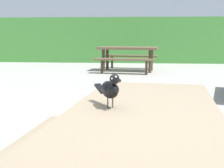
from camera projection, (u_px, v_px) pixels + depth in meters
name	position (u px, v px, depth m)	size (l,w,h in m)	color
hedge_wall	(135.00, 40.00, 12.12)	(28.00, 1.38, 1.78)	#428438
picnic_table_foreground	(142.00, 148.00, 1.47)	(1.86, 1.88, 0.74)	#84725B
bird_grackle	(110.00, 89.00, 1.51)	(0.17, 0.26, 0.18)	black
picnic_table_mid_right	(128.00, 53.00, 9.00)	(1.91, 1.88, 0.74)	brown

